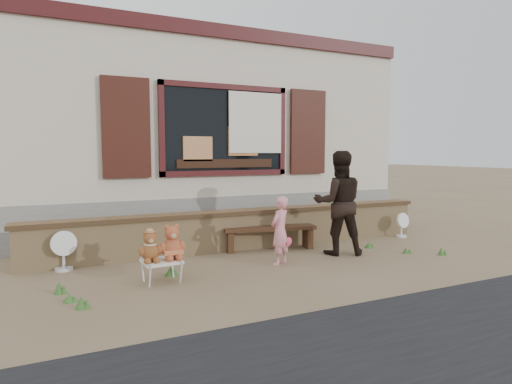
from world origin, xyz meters
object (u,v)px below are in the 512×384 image
folding_chair (162,262)px  child (280,231)px  teddy_bear_right (172,241)px  adult (339,203)px  bench (270,233)px  teddy_bear_left (150,246)px

folding_chair → child: size_ratio=0.48×
teddy_bear_right → adult: adult is taller
bench → teddy_bear_left: 2.43m
bench → folding_chair: bearing=-141.8°
folding_chair → teddy_bear_right: size_ratio=1.07×
child → teddy_bear_right: bearing=-27.0°
folding_chair → teddy_bear_left: bearing=-180.0°
child → adult: adult is taller
bench → adult: bearing=-27.9°
folding_chair → child: bearing=0.6°
folding_chair → teddy_bear_right: 0.29m
child → folding_chair: bearing=-27.0°
bench → adult: adult is taller
teddy_bear_left → teddy_bear_right: teddy_bear_right is taller
bench → teddy_bear_left: size_ratio=4.00×
teddy_bear_right → adult: bearing=2.6°
teddy_bear_right → folding_chair: bearing=180.0°
bench → teddy_bear_right: teddy_bear_right is taller
bench → adult: 1.25m
folding_chair → adult: bearing=2.5°
bench → teddy_bear_right: size_ratio=3.51×
teddy_bear_right → child: child is taller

